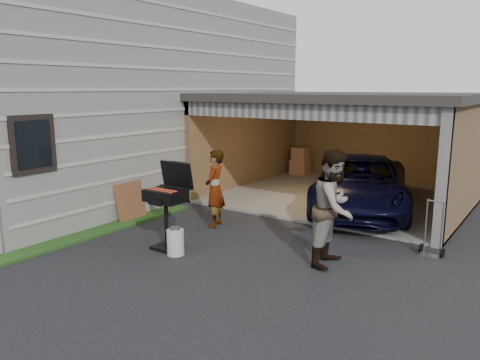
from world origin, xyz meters
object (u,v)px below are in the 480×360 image
object	(u,v)px
bbq_grill	(167,199)
plywood_panel	(130,201)
hand_truck	(431,245)
woman	(215,189)
man	(334,208)
minivan	(361,186)
propane_tank	(175,242)

from	to	relation	value
bbq_grill	plywood_panel	size ratio (longest dim) A/B	1.81
bbq_grill	hand_truck	bearing A→B (deg)	29.85
woman	bbq_grill	distance (m)	1.67
plywood_panel	woman	bearing A→B (deg)	21.60
bbq_grill	hand_truck	size ratio (longest dim) A/B	1.58
man	minivan	bearing A→B (deg)	10.70
minivan	propane_tank	bearing A→B (deg)	-128.11
woman	bbq_grill	xyz separation A→B (m)	(0.15, -1.66, 0.12)
woman	man	xyz separation A→B (m)	(3.08, -0.61, 0.15)
propane_tank	plywood_panel	world-z (taller)	plywood_panel
propane_tank	bbq_grill	bearing A→B (deg)	151.55
woman	man	world-z (taller)	man
bbq_grill	woman	bearing A→B (deg)	95.18
minivan	propane_tank	distance (m)	5.17
man	bbq_grill	xyz separation A→B (m)	(-2.93, -1.05, -0.03)
man	hand_truck	xyz separation A→B (m)	(1.33, 1.40, -0.81)
woman	plywood_panel	xyz separation A→B (m)	(-1.90, -0.75, -0.41)
man	bbq_grill	distance (m)	3.11
bbq_grill	plywood_panel	xyz separation A→B (m)	(-2.05, 0.91, -0.53)
bbq_grill	hand_truck	world-z (taller)	bbq_grill
woman	hand_truck	bearing A→B (deg)	82.20
minivan	propane_tank	xyz separation A→B (m)	(-1.69, -4.86, -0.42)
bbq_grill	minivan	bearing A→B (deg)	66.13
minivan	woman	distance (m)	3.73
propane_tank	plywood_panel	distance (m)	2.67
man	propane_tank	bearing A→B (deg)	113.18
propane_tank	plywood_panel	xyz separation A→B (m)	(-2.42, 1.11, 0.21)
woman	hand_truck	world-z (taller)	woman
man	hand_truck	bearing A→B (deg)	-46.41
plywood_panel	propane_tank	bearing A→B (deg)	-24.63
woman	plywood_panel	world-z (taller)	woman
propane_tank	minivan	bearing A→B (deg)	70.80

